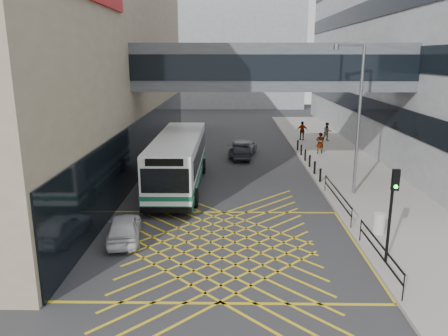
{
  "coord_description": "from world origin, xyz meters",
  "views": [
    {
      "loc": [
        0.33,
        -17.76,
        8.15
      ],
      "look_at": [
        0.0,
        4.0,
        2.6
      ],
      "focal_mm": 35.0,
      "sensor_mm": 36.0,
      "label": 1
    }
  ],
  "objects_px": {
    "car_dark": "(240,151)",
    "traffic_light": "(392,203)",
    "bus": "(179,160)",
    "car_white": "(124,227)",
    "pedestrian_b": "(327,132)",
    "street_lamp": "(356,112)",
    "pedestrian_c": "(302,131)",
    "litter_bin": "(379,223)",
    "car_silver": "(243,147)",
    "pedestrian_a": "(320,143)"
  },
  "relations": [
    {
      "from": "bus",
      "to": "traffic_light",
      "type": "bearing_deg",
      "value": -49.16
    },
    {
      "from": "street_lamp",
      "to": "pedestrian_b",
      "type": "height_order",
      "value": "street_lamp"
    },
    {
      "from": "car_silver",
      "to": "pedestrian_c",
      "type": "bearing_deg",
      "value": -123.29
    },
    {
      "from": "pedestrian_c",
      "to": "street_lamp",
      "type": "bearing_deg",
      "value": 91.01
    },
    {
      "from": "car_dark",
      "to": "pedestrian_a",
      "type": "bearing_deg",
      "value": -172.07
    },
    {
      "from": "bus",
      "to": "car_dark",
      "type": "distance_m",
      "value": 9.15
    },
    {
      "from": "bus",
      "to": "litter_bin",
      "type": "relative_size",
      "value": 12.32
    },
    {
      "from": "bus",
      "to": "pedestrian_b",
      "type": "height_order",
      "value": "bus"
    },
    {
      "from": "bus",
      "to": "pedestrian_c",
      "type": "distance_m",
      "value": 18.72
    },
    {
      "from": "pedestrian_a",
      "to": "bus",
      "type": "bearing_deg",
      "value": 39.83
    },
    {
      "from": "traffic_light",
      "to": "pedestrian_c",
      "type": "bearing_deg",
      "value": 89.73
    },
    {
      "from": "car_silver",
      "to": "pedestrian_c",
      "type": "height_order",
      "value": "pedestrian_c"
    },
    {
      "from": "litter_bin",
      "to": "car_silver",
      "type": "bearing_deg",
      "value": 108.81
    },
    {
      "from": "car_white",
      "to": "pedestrian_b",
      "type": "xyz_separation_m",
      "value": [
        14.28,
        23.82,
        0.43
      ]
    },
    {
      "from": "street_lamp",
      "to": "pedestrian_b",
      "type": "bearing_deg",
      "value": 67.44
    },
    {
      "from": "car_dark",
      "to": "pedestrian_b",
      "type": "relative_size",
      "value": 2.39
    },
    {
      "from": "bus",
      "to": "litter_bin",
      "type": "distance_m",
      "value": 13.02
    },
    {
      "from": "traffic_light",
      "to": "car_white",
      "type": "bearing_deg",
      "value": 169.06
    },
    {
      "from": "street_lamp",
      "to": "car_dark",
      "type": "bearing_deg",
      "value": 107.49
    },
    {
      "from": "car_silver",
      "to": "pedestrian_b",
      "type": "height_order",
      "value": "pedestrian_b"
    },
    {
      "from": "litter_bin",
      "to": "street_lamp",
      "type": "bearing_deg",
      "value": 87.05
    },
    {
      "from": "pedestrian_c",
      "to": "car_silver",
      "type": "bearing_deg",
      "value": 46.64
    },
    {
      "from": "pedestrian_b",
      "to": "bus",
      "type": "bearing_deg",
      "value": -134.33
    },
    {
      "from": "bus",
      "to": "car_silver",
      "type": "xyz_separation_m",
      "value": [
        4.35,
        9.28,
        -1.04
      ]
    },
    {
      "from": "car_dark",
      "to": "litter_bin",
      "type": "bearing_deg",
      "value": 107.75
    },
    {
      "from": "bus",
      "to": "car_silver",
      "type": "distance_m",
      "value": 10.3
    },
    {
      "from": "car_silver",
      "to": "litter_bin",
      "type": "xyz_separation_m",
      "value": [
        5.88,
        -17.26,
        -0.1
      ]
    },
    {
      "from": "traffic_light",
      "to": "litter_bin",
      "type": "height_order",
      "value": "traffic_light"
    },
    {
      "from": "car_white",
      "to": "litter_bin",
      "type": "relative_size",
      "value": 4.05
    },
    {
      "from": "car_dark",
      "to": "pedestrian_c",
      "type": "relative_size",
      "value": 2.29
    },
    {
      "from": "litter_bin",
      "to": "pedestrian_a",
      "type": "height_order",
      "value": "pedestrian_a"
    },
    {
      "from": "traffic_light",
      "to": "litter_bin",
      "type": "distance_m",
      "value": 3.75
    },
    {
      "from": "car_dark",
      "to": "street_lamp",
      "type": "xyz_separation_m",
      "value": [
        6.41,
        -9.99,
        4.44
      ]
    },
    {
      "from": "car_white",
      "to": "pedestrian_c",
      "type": "height_order",
      "value": "pedestrian_c"
    },
    {
      "from": "street_lamp",
      "to": "pedestrian_b",
      "type": "distance_m",
      "value": 17.74
    },
    {
      "from": "car_dark",
      "to": "traffic_light",
      "type": "height_order",
      "value": "traffic_light"
    },
    {
      "from": "car_silver",
      "to": "litter_bin",
      "type": "relative_size",
      "value": 4.96
    },
    {
      "from": "car_silver",
      "to": "traffic_light",
      "type": "bearing_deg",
      "value": 114.94
    },
    {
      "from": "traffic_light",
      "to": "litter_bin",
      "type": "xyz_separation_m",
      "value": [
        0.67,
        3.06,
        -2.06
      ]
    },
    {
      "from": "traffic_light",
      "to": "street_lamp",
      "type": "distance_m",
      "value": 9.5
    },
    {
      "from": "car_white",
      "to": "car_dark",
      "type": "xyz_separation_m",
      "value": [
        5.65,
        16.68,
        0.04
      ]
    },
    {
      "from": "bus",
      "to": "car_white",
      "type": "distance_m",
      "value": 8.81
    },
    {
      "from": "pedestrian_c",
      "to": "litter_bin",
      "type": "bearing_deg",
      "value": 90.11
    },
    {
      "from": "street_lamp",
      "to": "pedestrian_c",
      "type": "height_order",
      "value": "street_lamp"
    },
    {
      "from": "bus",
      "to": "pedestrian_c",
      "type": "xyz_separation_m",
      "value": [
        10.38,
        15.57,
        -0.7
      ]
    },
    {
      "from": "bus",
      "to": "pedestrian_a",
      "type": "xyz_separation_m",
      "value": [
        10.9,
        9.39,
        -0.72
      ]
    },
    {
      "from": "car_white",
      "to": "car_silver",
      "type": "xyz_separation_m",
      "value": [
        5.87,
        17.88,
        0.12
      ]
    },
    {
      "from": "pedestrian_b",
      "to": "street_lamp",
      "type": "bearing_deg",
      "value": -101.73
    },
    {
      "from": "car_white",
      "to": "pedestrian_a",
      "type": "relative_size",
      "value": 2.17
    },
    {
      "from": "car_white",
      "to": "car_silver",
      "type": "height_order",
      "value": "car_silver"
    }
  ]
}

